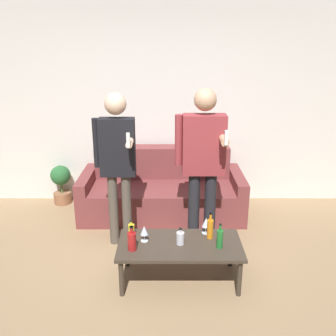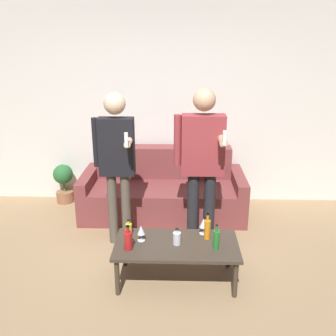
{
  "view_description": "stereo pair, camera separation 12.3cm",
  "coord_description": "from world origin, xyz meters",
  "px_view_note": "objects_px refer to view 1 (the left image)",
  "views": [
    {
      "loc": [
        0.13,
        -2.68,
        2.15
      ],
      "look_at": [
        0.15,
        0.84,
        0.95
      ],
      "focal_mm": 40.0,
      "sensor_mm": 36.0,
      "label": 1
    },
    {
      "loc": [
        0.25,
        -2.68,
        2.15
      ],
      "look_at": [
        0.15,
        0.84,
        0.95
      ],
      "focal_mm": 40.0,
      "sensor_mm": 36.0,
      "label": 2
    }
  ],
  "objects_px": {
    "bottle_orange": "(130,241)",
    "person_standing_right": "(201,157)",
    "person_standing_left": "(116,157)",
    "coffee_table": "(178,247)",
    "couch": "(161,191)"
  },
  "relations": [
    {
      "from": "bottle_orange",
      "to": "person_standing_right",
      "type": "bearing_deg",
      "value": 48.93
    },
    {
      "from": "coffee_table",
      "to": "bottle_orange",
      "type": "distance_m",
      "value": 0.46
    },
    {
      "from": "coffee_table",
      "to": "person_standing_left",
      "type": "bearing_deg",
      "value": 132.82
    },
    {
      "from": "person_standing_left",
      "to": "couch",
      "type": "bearing_deg",
      "value": 60.57
    },
    {
      "from": "bottle_orange",
      "to": "person_standing_right",
      "type": "distance_m",
      "value": 1.17
    },
    {
      "from": "coffee_table",
      "to": "bottle_orange",
      "type": "xyz_separation_m",
      "value": [
        -0.43,
        -0.1,
        0.13
      ]
    },
    {
      "from": "bottle_orange",
      "to": "person_standing_left",
      "type": "bearing_deg",
      "value": 104.66
    },
    {
      "from": "person_standing_left",
      "to": "coffee_table",
      "type": "bearing_deg",
      "value": -47.18
    },
    {
      "from": "bottle_orange",
      "to": "person_standing_left",
      "type": "xyz_separation_m",
      "value": [
        -0.21,
        0.79,
        0.53
      ]
    },
    {
      "from": "person_standing_left",
      "to": "person_standing_right",
      "type": "xyz_separation_m",
      "value": [
        0.89,
        -0.01,
        0.0
      ]
    },
    {
      "from": "coffee_table",
      "to": "person_standing_left",
      "type": "distance_m",
      "value": 1.14
    },
    {
      "from": "couch",
      "to": "coffee_table",
      "type": "relative_size",
      "value": 1.81
    },
    {
      "from": "coffee_table",
      "to": "person_standing_right",
      "type": "xyz_separation_m",
      "value": [
        0.25,
        0.68,
        0.66
      ]
    },
    {
      "from": "bottle_orange",
      "to": "person_standing_right",
      "type": "relative_size",
      "value": 0.13
    },
    {
      "from": "couch",
      "to": "bottle_orange",
      "type": "height_order",
      "value": "couch"
    }
  ]
}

